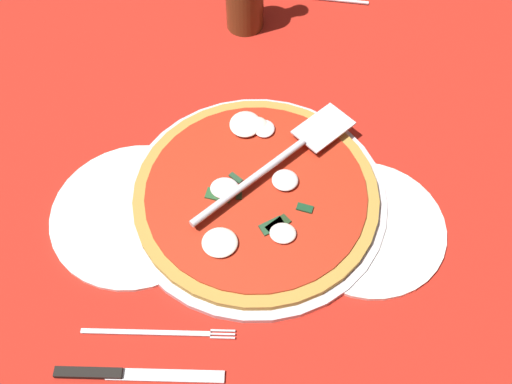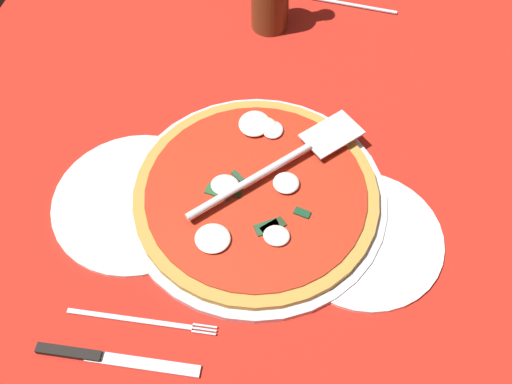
{
  "view_description": "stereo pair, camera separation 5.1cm",
  "coord_description": "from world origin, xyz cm",
  "px_view_note": "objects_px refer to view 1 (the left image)",
  "views": [
    {
      "loc": [
        -1.24,
        48.34,
        68.12
      ],
      "look_at": [
        2.61,
        4.62,
        2.33
      ],
      "focal_mm": 40.54,
      "sensor_mm": 36.0,
      "label": 1
    },
    {
      "loc": [
        -6.31,
        47.59,
        68.12
      ],
      "look_at": [
        2.61,
        4.62,
        2.33
      ],
      "focal_mm": 40.54,
      "sensor_mm": 36.0,
      "label": 2
    }
  ],
  "objects_px": {
    "dinner_plate_left": "(366,227)",
    "dinner_plate_right": "(136,214)",
    "pizza": "(256,192)",
    "place_setting_far": "(141,356)",
    "pizza_server": "(280,159)"
  },
  "relations": [
    {
      "from": "dinner_plate_right",
      "to": "pizza",
      "type": "relative_size",
      "value": 0.69
    },
    {
      "from": "dinner_plate_right",
      "to": "pizza",
      "type": "bearing_deg",
      "value": -166.13
    },
    {
      "from": "pizza",
      "to": "place_setting_far",
      "type": "bearing_deg",
      "value": 63.65
    },
    {
      "from": "dinner_plate_left",
      "to": "pizza",
      "type": "distance_m",
      "value": 0.16
    },
    {
      "from": "pizza",
      "to": "place_setting_far",
      "type": "distance_m",
      "value": 0.26
    },
    {
      "from": "dinner_plate_left",
      "to": "dinner_plate_right",
      "type": "relative_size",
      "value": 0.92
    },
    {
      "from": "dinner_plate_left",
      "to": "place_setting_far",
      "type": "bearing_deg",
      "value": 36.55
    },
    {
      "from": "dinner_plate_right",
      "to": "pizza_server",
      "type": "xyz_separation_m",
      "value": [
        -0.19,
        -0.08,
        0.04
      ]
    },
    {
      "from": "pizza",
      "to": "pizza_server",
      "type": "relative_size",
      "value": 1.46
    },
    {
      "from": "pizza_server",
      "to": "place_setting_far",
      "type": "distance_m",
      "value": 0.32
    },
    {
      "from": "pizza",
      "to": "place_setting_far",
      "type": "height_order",
      "value": "pizza"
    },
    {
      "from": "place_setting_far",
      "to": "dinner_plate_left",
      "type": "bearing_deg",
      "value": 32.94
    },
    {
      "from": "pizza",
      "to": "pizza_server",
      "type": "distance_m",
      "value": 0.06
    },
    {
      "from": "pizza_server",
      "to": "dinner_plate_right",
      "type": "bearing_deg",
      "value": 156.41
    },
    {
      "from": "dinner_plate_left",
      "to": "place_setting_far",
      "type": "relative_size",
      "value": 1.04
    }
  ]
}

